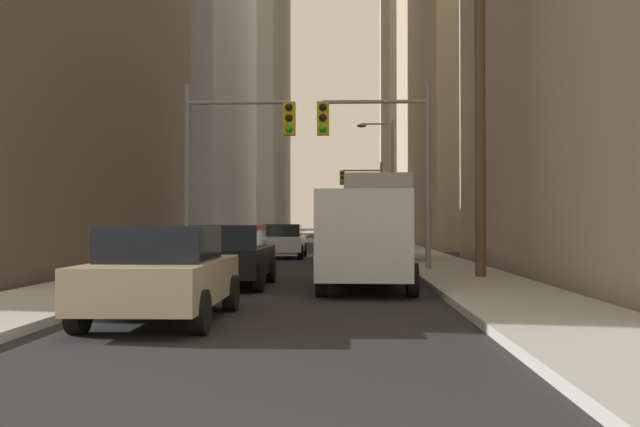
# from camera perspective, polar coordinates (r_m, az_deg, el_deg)

# --- Properties ---
(sidewalk_left) EXTENTS (2.67, 160.00, 0.15)m
(sidewalk_left) POSITION_cam_1_polar(r_m,az_deg,el_deg) (53.52, -4.15, -2.37)
(sidewalk_left) COLOR #9E9E99
(sidewalk_left) RESTS_ON ground
(sidewalk_right) EXTENTS (2.67, 160.00, 0.15)m
(sidewalk_right) POSITION_cam_1_polar(r_m,az_deg,el_deg) (53.31, 5.65, -2.37)
(sidewalk_right) COLOR #9E9E99
(sidewalk_right) RESTS_ON ground
(city_bus) EXTENTS (2.68, 11.53, 3.40)m
(city_bus) POSITION_cam_1_polar(r_m,az_deg,el_deg) (31.44, 4.38, -0.11)
(city_bus) COLOR silver
(city_bus) RESTS_ON ground
(cargo_van_silver) EXTENTS (2.17, 5.28, 2.26)m
(cargo_van_silver) POSITION_cam_1_polar(r_m,az_deg,el_deg) (16.77, 3.60, -1.73)
(cargo_van_silver) COLOR #B7BABF
(cargo_van_silver) RESTS_ON ground
(sedan_beige) EXTENTS (1.95, 4.22, 1.52)m
(sedan_beige) POSITION_cam_1_polar(r_m,az_deg,el_deg) (11.60, -12.48, -4.69)
(sedan_beige) COLOR #C6B793
(sedan_beige) RESTS_ON ground
(sedan_black) EXTENTS (1.95, 4.20, 1.52)m
(sedan_black) POSITION_cam_1_polar(r_m,az_deg,el_deg) (17.63, -7.22, -3.36)
(sedan_black) COLOR black
(sedan_black) RESTS_ON ground
(sedan_white) EXTENTS (1.95, 4.22, 1.52)m
(sedan_white) POSITION_cam_1_polar(r_m,az_deg,el_deg) (31.96, -2.96, -2.20)
(sedan_white) COLOR white
(sedan_white) RESTS_ON ground
(traffic_signal_near_left) EXTENTS (3.56, 0.44, 6.00)m
(traffic_signal_near_left) POSITION_cam_1_polar(r_m,az_deg,el_deg) (22.80, -6.95, 5.44)
(traffic_signal_near_left) COLOR gray
(traffic_signal_near_left) RESTS_ON ground
(traffic_signal_near_right) EXTENTS (3.58, 0.44, 6.00)m
(traffic_signal_near_right) POSITION_cam_1_polar(r_m,az_deg,el_deg) (22.55, 4.81, 5.51)
(traffic_signal_near_right) COLOR gray
(traffic_signal_near_right) RESTS_ON ground
(traffic_signal_far_right) EXTENTS (3.11, 0.44, 6.00)m
(traffic_signal_far_right) POSITION_cam_1_polar(r_m,az_deg,el_deg) (51.78, 3.50, 1.93)
(traffic_signal_far_right) COLOR gray
(traffic_signal_far_right) RESTS_ON ground
(utility_pole_right) EXTENTS (2.20, 0.28, 10.15)m
(utility_pole_right) POSITION_cam_1_polar(r_m,az_deg,el_deg) (19.75, 12.71, 10.30)
(utility_pole_right) COLOR brown
(utility_pole_right) RESTS_ON ground
(street_lamp_right) EXTENTS (2.13, 0.32, 7.50)m
(street_lamp_right) POSITION_cam_1_polar(r_m,az_deg,el_deg) (41.21, 5.37, 3.32)
(street_lamp_right) COLOR gray
(street_lamp_right) RESTS_ON ground
(building_left_mid_office) EXTENTS (19.00, 19.22, 28.31)m
(building_left_mid_office) POSITION_cam_1_polar(r_m,az_deg,el_deg) (52.94, -17.01, 13.02)
(building_left_mid_office) COLOR #93939E
(building_left_mid_office) RESTS_ON ground
(building_right_mid_block) EXTENTS (21.96, 29.89, 34.67)m
(building_right_mid_block) POSITION_cam_1_polar(r_m,az_deg,el_deg) (57.85, 18.59, 15.08)
(building_right_mid_block) COLOR tan
(building_right_mid_block) RESTS_ON ground
(building_right_far_highrise) EXTENTS (14.11, 24.49, 60.13)m
(building_right_far_highrise) POSITION_cam_1_polar(r_m,az_deg,el_deg) (97.07, 9.50, 16.31)
(building_right_far_highrise) COLOR #B7A893
(building_right_far_highrise) RESTS_ON ground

